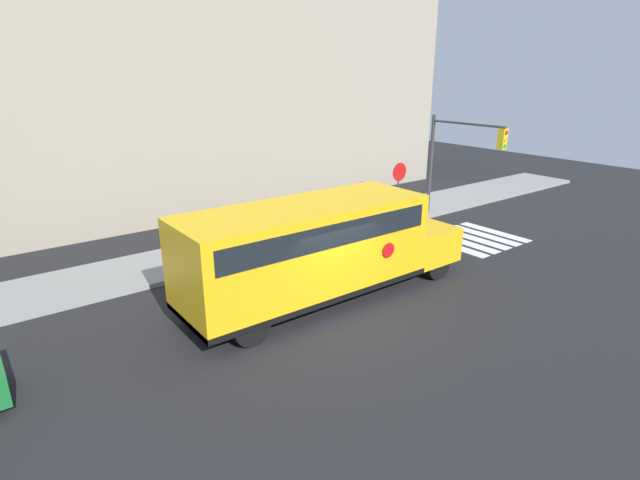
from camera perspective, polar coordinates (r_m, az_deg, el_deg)
The scene contains 7 objects.
ground_plane at distance 13.77m, azimuth 2.17°, elevation -8.90°, with size 60.00×60.00×0.00m, color black.
sidewalk_strip at distance 18.79m, azimuth -10.47°, elevation -1.19°, with size 44.00×3.00×0.15m.
building_backdrop at distance 23.72m, azimuth -18.81°, elevation 16.20°, with size 32.00×4.00×11.43m.
crosswalk_stripes at distance 20.97m, azimuth 17.16°, elevation 0.19°, with size 3.30×3.20×0.01m.
school_bus at distance 14.16m, azimuth -0.50°, elevation -0.69°, with size 9.04×2.57×2.92m.
stop_sign at distance 21.78m, azimuth 8.98°, elevation 6.45°, with size 0.79×0.10×2.70m.
traffic_light at distance 22.44m, azimuth 15.28°, elevation 9.67°, with size 0.28×3.73×4.56m.
Camera 1 is at (-7.77, -9.40, 6.40)m, focal length 28.00 mm.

